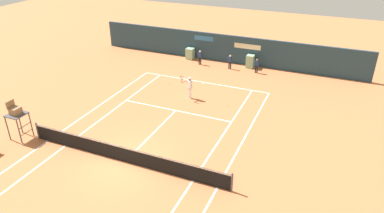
% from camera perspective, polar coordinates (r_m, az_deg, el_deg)
% --- Properties ---
extents(ground_plane, '(80.00, 80.00, 0.01)m').
position_cam_1_polar(ground_plane, '(19.94, -9.92, -7.89)').
color(ground_plane, '#C67042').
extents(tennis_net, '(12.10, 0.10, 1.07)m').
position_cam_1_polar(tennis_net, '(19.27, -10.95, -7.54)').
color(tennis_net, '#4C4C51').
rests_on(tennis_net, ground_plane).
extents(sponsor_back_wall, '(25.00, 1.02, 2.55)m').
position_cam_1_polar(sponsor_back_wall, '(32.86, 5.33, 9.25)').
color(sponsor_back_wall, '#233D4C').
rests_on(sponsor_back_wall, ground_plane).
extents(umpire_chair, '(1.00, 1.00, 2.42)m').
position_cam_1_polar(umpire_chair, '(22.81, -26.56, -1.05)').
color(umpire_chair, '#47474C').
rests_on(umpire_chair, ground_plane).
extents(player_on_baseline, '(0.83, 0.66, 1.86)m').
position_cam_1_polar(player_on_baseline, '(25.55, -0.43, 3.35)').
color(player_on_baseline, white).
rests_on(player_on_baseline, ground_plane).
extents(ball_kid_left_post, '(0.42, 0.21, 1.27)m').
position_cam_1_polar(ball_kid_left_post, '(30.75, 10.43, 6.64)').
color(ball_kid_left_post, black).
rests_on(ball_kid_left_post, ground_plane).
extents(ball_kid_right_post, '(0.43, 0.18, 1.29)m').
position_cam_1_polar(ball_kid_right_post, '(31.30, 6.17, 7.33)').
color(ball_kid_right_post, black).
rests_on(ball_kid_right_post, ground_plane).
extents(ball_kid_centre_post, '(0.45, 0.19, 1.33)m').
position_cam_1_polar(ball_kid_centre_post, '(32.17, 1.30, 8.10)').
color(ball_kid_centre_post, black).
rests_on(ball_kid_centre_post, ground_plane).
extents(tennis_ball_near_service_line, '(0.07, 0.07, 0.07)m').
position_cam_1_polar(tennis_ball_near_service_line, '(26.52, -5.76, 1.88)').
color(tennis_ball_near_service_line, '#CCE033').
rests_on(tennis_ball_near_service_line, ground_plane).
extents(tennis_ball_mid_court, '(0.07, 0.07, 0.07)m').
position_cam_1_polar(tennis_ball_mid_court, '(28.51, -3.77, 3.85)').
color(tennis_ball_mid_court, '#CCE033').
rests_on(tennis_ball_mid_court, ground_plane).
extents(tennis_ball_by_sideline, '(0.07, 0.07, 0.07)m').
position_cam_1_polar(tennis_ball_by_sideline, '(24.87, 5.87, 0.06)').
color(tennis_ball_by_sideline, '#CCE033').
rests_on(tennis_ball_by_sideline, ground_plane).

